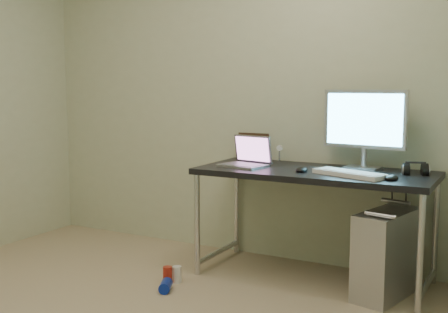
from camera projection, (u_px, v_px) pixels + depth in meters
wall_back at (236, 93)px, 4.33m from camera, size 3.50×0.02×2.50m
desk at (315, 182)px, 3.75m from camera, size 1.56×0.68×0.75m
tower_computer at (387, 254)px, 3.48m from camera, size 0.34×0.56×0.58m
cable_a at (392, 220)px, 3.82m from camera, size 0.01×0.16×0.69m
cable_b at (405, 225)px, 3.76m from camera, size 0.02×0.11×0.71m
can_red at (168, 275)px, 3.74m from camera, size 0.07×0.07×0.11m
can_white at (177, 274)px, 3.75m from camera, size 0.07×0.07×0.11m
can_blue at (166, 286)px, 3.59m from camera, size 0.12×0.15×0.07m
laptop at (247, 159)px, 3.92m from camera, size 0.34×0.30×0.21m
monitor at (364, 123)px, 3.75m from camera, size 0.57×0.19×0.53m
keyboard at (349, 174)px, 3.50m from camera, size 0.49×0.30×0.03m
mouse_right at (392, 177)px, 3.34m from camera, size 0.09×0.13×0.04m
mouse_left at (302, 168)px, 3.67m from camera, size 0.09×0.13×0.04m
headphones at (415, 170)px, 3.54m from camera, size 0.18×0.10×0.10m
picture_frame at (253, 146)px, 4.29m from camera, size 0.25×0.08×0.20m
webcam at (280, 150)px, 4.13m from camera, size 0.05×0.04×0.12m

